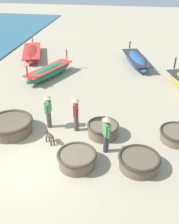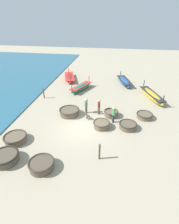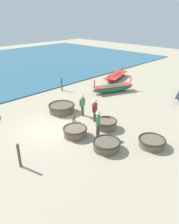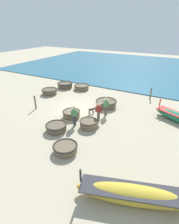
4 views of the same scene
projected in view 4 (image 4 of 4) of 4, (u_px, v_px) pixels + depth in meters
name	position (u px, v px, depth m)	size (l,w,h in m)	color
ground_plane	(78.00, 109.00, 16.51)	(80.00, 80.00, 0.00)	tan
sea	(160.00, 70.00, 30.94)	(28.00, 52.00, 0.10)	#2D667F
coracle_front_right	(89.00, 124.00, 13.42)	(1.42, 1.42, 0.60)	brown
coracle_beside_post	(82.00, 87.00, 21.41)	(1.85, 1.85, 0.55)	brown
coracle_front_left	(106.00, 103.00, 16.83)	(2.04, 2.04, 0.65)	brown
coracle_weathered	(71.00, 114.00, 14.93)	(1.53, 1.53, 0.58)	brown
coracle_nearest	(56.00, 127.00, 13.01)	(1.60, 1.60, 0.53)	brown
coracle_tilted	(50.00, 91.00, 19.94)	(1.74, 1.74, 0.61)	brown
coracle_far_left	(65.00, 85.00, 21.96)	(1.89, 1.89, 0.64)	brown
coracle_center	(65.00, 148.00, 10.83)	(1.56, 1.56, 0.50)	brown
long_boat_white_hull	(133.00, 194.00, 7.69)	(2.63, 5.20, 1.46)	gold
fisherman_with_hat	(74.00, 114.00, 13.42)	(0.37, 0.46, 1.67)	#383842
fisherman_standing_right	(99.00, 110.00, 14.02)	(0.36, 0.52, 1.67)	#4C473D
fisherman_by_coracle	(106.00, 105.00, 15.01)	(0.36, 0.53, 1.67)	#4C473D
dog	(92.00, 110.00, 15.51)	(0.56, 0.49, 0.55)	#3D3328
mooring_post_inland	(35.00, 102.00, 16.29)	(0.14, 0.14, 1.30)	brown
mooring_post_shoreline	(151.00, 94.00, 18.41)	(0.14, 0.14, 1.25)	brown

